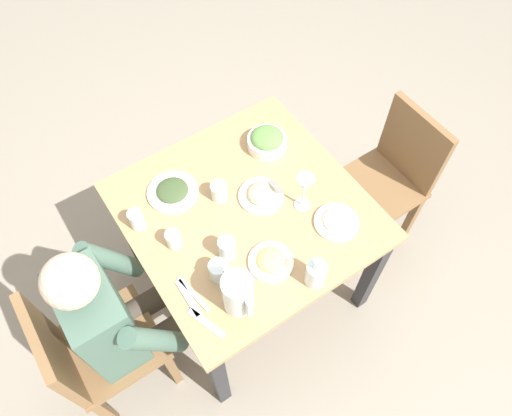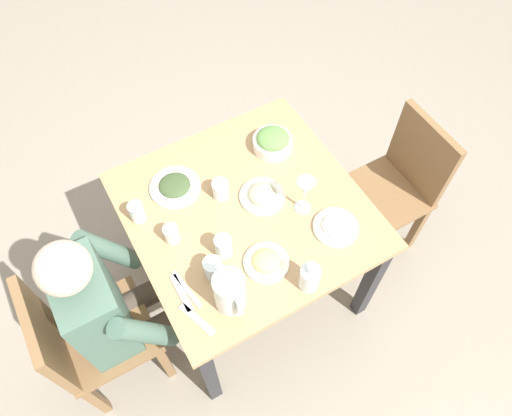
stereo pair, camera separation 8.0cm
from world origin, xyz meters
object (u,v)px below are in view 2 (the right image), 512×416
at_px(chair_far, 398,182).
at_px(plate_yoghurt, 336,226).
at_px(water_pitcher, 230,292).
at_px(plate_beans, 262,195).
at_px(water_glass_far_right, 172,234).
at_px(chair_near, 83,339).
at_px(salad_bowl, 273,141).
at_px(water_glass_far_left, 221,189).
at_px(diner_near, 121,304).
at_px(plate_dolmas, 175,186).
at_px(water_glass_near_right, 213,268).
at_px(dining_table, 247,222).
at_px(water_glass_by_pitcher, 137,212).
at_px(wine_glass, 305,189).
at_px(plate_fries, 266,262).
at_px(water_glass_near_left, 223,246).
at_px(oil_carafe, 309,278).

relative_size(chair_far, plate_yoghurt, 4.53).
xyz_separation_m(water_pitcher, plate_beans, (-0.36, 0.35, -0.08)).
bearing_deg(water_glass_far_right, chair_near, -79.14).
xyz_separation_m(salad_bowl, water_glass_far_left, (0.12, -0.33, 0.00)).
distance_m(plate_beans, water_glass_far_left, 0.18).
distance_m(diner_near, plate_dolmas, 0.55).
relative_size(salad_bowl, water_glass_near_right, 2.12).
distance_m(dining_table, plate_beans, 0.16).
xyz_separation_m(water_glass_by_pitcher, wine_glass, (0.30, 0.63, 0.09)).
bearing_deg(plate_beans, diner_near, -82.68).
bearing_deg(water_glass_far_left, salad_bowl, 109.81).
xyz_separation_m(chair_far, water_glass_far_right, (-0.12, -1.17, 0.31)).
xyz_separation_m(salad_bowl, plate_fries, (0.51, -0.33, -0.02)).
bearing_deg(dining_table, salad_bowl, 130.86).
xyz_separation_m(chair_far, wine_glass, (0.02, -0.63, 0.41)).
xyz_separation_m(dining_table, salad_bowl, (-0.24, 0.27, 0.16)).
height_order(water_glass_by_pitcher, water_glass_near_right, water_glass_by_pitcher).
bearing_deg(plate_fries, salad_bowl, 146.83).
height_order(plate_fries, wine_glass, wine_glass).
bearing_deg(chair_near, water_glass_near_left, 84.67).
relative_size(dining_table, water_glass_near_left, 9.62).
height_order(diner_near, salad_bowl, diner_near).
xyz_separation_m(water_glass_near_left, water_glass_far_left, (-0.26, 0.12, -0.01)).
relative_size(salad_bowl, water_glass_near_left, 1.81).
bearing_deg(plate_dolmas, plate_beans, 52.96).
distance_m(water_pitcher, water_glass_near_right, 0.15).
xyz_separation_m(plate_fries, water_glass_by_pitcher, (-0.45, -0.36, 0.03)).
bearing_deg(wine_glass, water_pitcher, -64.67).
relative_size(dining_table, plate_yoghurt, 5.16).
relative_size(dining_table, plate_beans, 4.96).
relative_size(plate_dolmas, wine_glass, 1.15).
bearing_deg(water_glass_near_left, chair_far, 92.33).
relative_size(chair_far, oil_carafe, 5.25).
bearing_deg(plate_fries, plate_beans, 152.81).
distance_m(chair_far, water_glass_far_right, 1.22).
xyz_separation_m(plate_fries, water_glass_far_left, (-0.39, -0.00, 0.03)).
bearing_deg(water_glass_far_left, dining_table, 27.32).
bearing_deg(oil_carafe, chair_far, 112.42).
height_order(dining_table, chair_near, chair_near).
height_order(salad_bowl, oil_carafe, oil_carafe).
distance_m(water_glass_by_pitcher, oil_carafe, 0.76).
bearing_deg(water_glass_far_right, diner_near, -72.14).
height_order(plate_fries, plate_dolmas, plate_fries).
xyz_separation_m(chair_near, plate_beans, (-0.09, 0.93, 0.29)).
height_order(water_glass_far_left, wine_glass, wine_glass).
bearing_deg(water_glass_far_left, water_glass_near_left, -25.12).
bearing_deg(water_pitcher, salad_bowl, 137.42).
relative_size(salad_bowl, water_glass_by_pitcher, 1.94).
xyz_separation_m(chair_far, water_glass_near_left, (0.04, -1.02, 0.32)).
relative_size(wine_glass, oil_carafe, 1.19).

